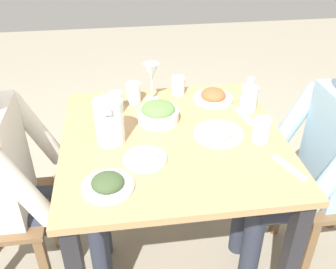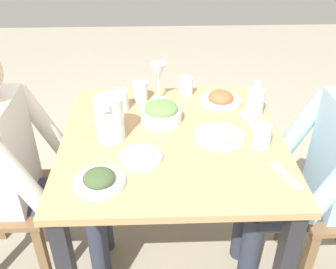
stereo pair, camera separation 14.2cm
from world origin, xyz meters
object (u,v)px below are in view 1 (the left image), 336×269
(plate_beans, at_px, (219,132))
(oil_carafe, at_px, (249,99))
(plate_yoghurt, at_px, (145,156))
(water_glass_far_left, at_px, (133,93))
(water_pitcher, at_px, (109,121))
(diner_near, at_px, (319,159))
(water_glass_near_left, at_px, (261,130))
(plate_dolmas, at_px, (108,184))
(plate_rice_curry, at_px, (213,96))
(wine_glass, at_px, (151,74))
(salad_bowl, at_px, (158,113))
(dining_table, at_px, (173,159))
(water_glass_near_right, at_px, (178,85))
(water_glass_far_right, at_px, (116,102))
(diner_far, at_px, (22,174))

(plate_beans, relative_size, oil_carafe, 1.30)
(plate_yoghurt, distance_m, water_glass_far_left, 0.50)
(water_pitcher, xyz_separation_m, plate_beans, (-0.02, -0.46, -0.08))
(diner_near, bearing_deg, water_glass_near_left, 87.10)
(diner_near, distance_m, plate_dolmas, 0.96)
(water_pitcher, relative_size, plate_dolmas, 1.01)
(water_glass_far_left, bearing_deg, diner_near, -118.79)
(plate_rice_curry, relative_size, wine_glass, 1.03)
(salad_bowl, bearing_deg, water_glass_near_left, -118.23)
(dining_table, bearing_deg, water_pitcher, 88.62)
(water_pitcher, xyz_separation_m, water_glass_near_right, (0.40, -0.35, -0.05))
(salad_bowl, xyz_separation_m, water_glass_near_left, (-0.22, -0.41, 0.01))
(water_glass_far_right, height_order, water_glass_far_left, water_glass_far_right)
(wine_glass, bearing_deg, water_pitcher, 148.38)
(plate_yoghurt, bearing_deg, oil_carafe, -57.30)
(water_glass_near_left, bearing_deg, diner_far, 86.38)
(water_pitcher, xyz_separation_m, plate_yoghurt, (-0.16, -0.13, -0.08))
(wine_glass, bearing_deg, diner_near, -121.96)
(water_glass_far_left, bearing_deg, oil_carafe, -106.25)
(wine_glass, height_order, oil_carafe, wine_glass)
(dining_table, bearing_deg, oil_carafe, -64.51)
(dining_table, height_order, water_glass_far_right, water_glass_far_right)
(plate_rice_curry, distance_m, water_glass_near_left, 0.40)
(diner_far, distance_m, water_pitcher, 0.44)
(plate_rice_curry, distance_m, plate_yoghurt, 0.60)
(salad_bowl, height_order, plate_yoghurt, salad_bowl)
(water_pitcher, bearing_deg, wine_glass, -31.62)
(water_glass_near_left, distance_m, water_glass_near_right, 0.55)
(plate_rice_curry, relative_size, water_glass_near_left, 1.94)
(plate_dolmas, bearing_deg, water_glass_far_right, -4.95)
(plate_beans, bearing_deg, water_glass_near_right, 14.72)
(diner_near, height_order, plate_beans, diner_near)
(plate_dolmas, height_order, plate_yoghurt, plate_yoghurt)
(plate_dolmas, xyz_separation_m, plate_beans, (0.28, -0.48, -0.00))
(water_glass_far_left, bearing_deg, water_glass_far_right, 137.17)
(water_glass_near_left, bearing_deg, water_glass_far_right, 60.91)
(water_glass_far_right, xyz_separation_m, wine_glass, (0.09, -0.18, 0.09))
(water_pitcher, distance_m, plate_dolmas, 0.31)
(plate_beans, xyz_separation_m, water_glass_far_right, (0.26, 0.43, 0.04))
(dining_table, bearing_deg, water_glass_near_left, -102.10)
(diner_far, relative_size, water_pitcher, 6.13)
(plate_dolmas, distance_m, water_glass_near_left, 0.68)
(dining_table, xyz_separation_m, water_pitcher, (0.01, 0.26, 0.22))
(plate_yoghurt, distance_m, water_glass_far_right, 0.42)
(plate_dolmas, xyz_separation_m, oil_carafe, (0.48, -0.67, 0.04))
(water_glass_far_left, bearing_deg, water_glass_near_left, -129.76)
(diner_near, height_order, plate_rice_curry, diner_near)
(water_glass_far_right, bearing_deg, plate_yoghurt, -166.37)
(plate_beans, bearing_deg, water_pitcher, 87.67)
(plate_beans, height_order, wine_glass, wine_glass)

